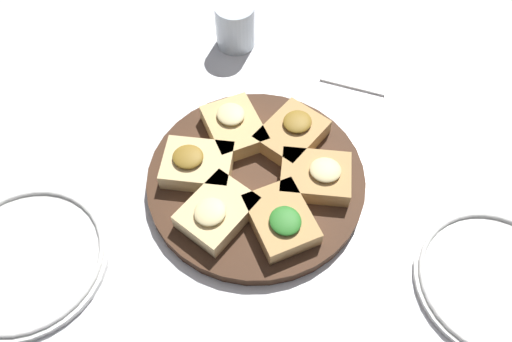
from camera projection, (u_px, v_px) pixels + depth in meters
ground_plane at (256, 183)px, 0.81m from camera, size 3.00×3.00×0.00m
serving_board at (256, 180)px, 0.80m from camera, size 0.35×0.35×0.02m
focaccia_slice_0 at (281, 220)px, 0.73m from camera, size 0.13×0.13×0.04m
focaccia_slice_1 at (316, 176)px, 0.77m from camera, size 0.12×0.10×0.04m
focaccia_slice_2 at (292, 133)px, 0.81m from camera, size 0.12×0.13×0.04m
focaccia_slice_3 at (234, 127)px, 0.82m from camera, size 0.13×0.13×0.04m
focaccia_slice_4 at (197, 164)px, 0.78m from camera, size 0.12×0.10×0.04m
focaccia_slice_5 at (217, 212)px, 0.74m from camera, size 0.12×0.13×0.04m
plate_left at (494, 281)px, 0.71m from camera, size 0.23×0.23×0.02m
plate_right at (26, 259)px, 0.73m from camera, size 0.24×0.24×0.02m
water_glass at (235, 25)px, 0.95m from camera, size 0.08×0.08×0.09m
napkin_stack at (358, 68)px, 0.94m from camera, size 0.13×0.11×0.01m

